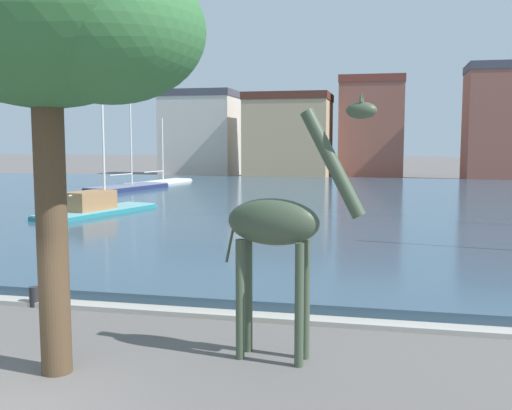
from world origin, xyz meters
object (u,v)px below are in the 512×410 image
(giraffe_statue, at_px, (281,227))
(sailboat_teal, at_px, (104,210))
(sailboat_white, at_px, (164,184))
(shade_tree, at_px, (31,8))
(sailboat_navy, at_px, (134,189))
(mooring_bollard, at_px, (34,297))

(giraffe_statue, xyz_separation_m, sailboat_teal, (-12.57, 17.71, -2.02))
(sailboat_white, bearing_deg, giraffe_statue, -65.86)
(sailboat_teal, relative_size, shade_tree, 1.10)
(sailboat_navy, distance_m, sailboat_white, 6.58)
(giraffe_statue, xyz_separation_m, sailboat_white, (-17.39, 38.80, -2.21))
(sailboat_white, distance_m, shade_tree, 42.79)
(sailboat_teal, distance_m, shade_tree, 21.73)
(sailboat_teal, height_order, shade_tree, sailboat_teal)
(sailboat_white, bearing_deg, mooring_bollard, -73.64)
(giraffe_statue, bearing_deg, sailboat_teal, 125.37)
(giraffe_statue, relative_size, mooring_bollard, 9.94)
(giraffe_statue, height_order, sailboat_teal, sailboat_teal)
(sailboat_navy, height_order, sailboat_teal, sailboat_teal)
(sailboat_white, bearing_deg, shade_tree, -71.69)
(sailboat_white, bearing_deg, sailboat_teal, -77.13)
(giraffe_statue, bearing_deg, sailboat_navy, 118.33)
(giraffe_statue, relative_size, sailboat_white, 0.52)
(sailboat_teal, bearing_deg, sailboat_navy, 108.31)
(sailboat_white, xyz_separation_m, mooring_bollard, (10.74, -36.57, -0.08))
(mooring_bollard, bearing_deg, sailboat_navy, 109.67)
(sailboat_teal, bearing_deg, sailboat_white, 102.87)
(sailboat_navy, bearing_deg, shade_tree, -68.43)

